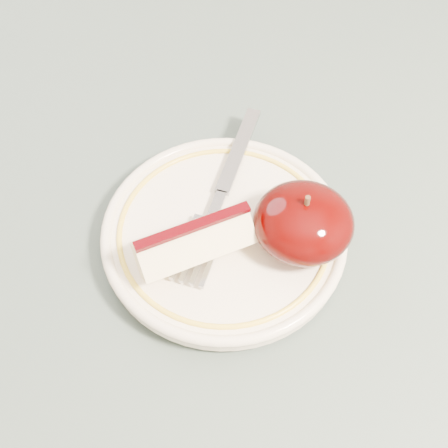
% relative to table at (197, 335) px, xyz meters
% --- Properties ---
extents(table, '(0.90, 0.90, 0.75)m').
position_rel_table_xyz_m(table, '(0.00, 0.00, 0.00)').
color(table, brown).
rests_on(table, ground).
extents(plate, '(0.19, 0.19, 0.02)m').
position_rel_table_xyz_m(plate, '(0.02, 0.04, 0.10)').
color(plate, beige).
rests_on(plate, table).
extents(apple_half, '(0.08, 0.07, 0.06)m').
position_rel_table_xyz_m(apple_half, '(0.08, 0.05, 0.13)').
color(apple_half, '#2C0000').
rests_on(apple_half, plate).
extents(apple_wedge, '(0.09, 0.08, 0.04)m').
position_rel_table_xyz_m(apple_wedge, '(-0.00, 0.02, 0.13)').
color(apple_wedge, beige).
rests_on(apple_wedge, plate).
extents(fork, '(0.04, 0.18, 0.00)m').
position_rel_table_xyz_m(fork, '(0.01, 0.08, 0.11)').
color(fork, '#919499').
rests_on(fork, plate).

